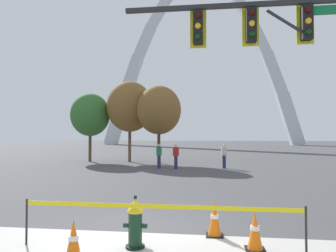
{
  "coord_description": "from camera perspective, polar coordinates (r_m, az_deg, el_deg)",
  "views": [
    {
      "loc": [
        1.58,
        -6.83,
        2.13
      ],
      "look_at": [
        0.06,
        5.0,
        2.5
      ],
      "focal_mm": 33.08,
      "sensor_mm": 36.0,
      "label": 1
    }
  ],
  "objects": [
    {
      "name": "ground_plane",
      "position": [
        7.32,
        -5.77,
        -18.69
      ],
      "size": [
        240.0,
        240.0,
        0.0
      ],
      "primitive_type": "plane",
      "color": "#474749"
    },
    {
      "name": "fire_hydrant",
      "position": [
        6.19,
        -6.04,
        -17.37
      ],
      "size": [
        0.46,
        0.48,
        0.99
      ],
      "color": "black",
      "rests_on": "ground"
    },
    {
      "name": "caution_tape_barrier",
      "position": [
        5.95,
        -1.8,
        -16.47
      ],
      "size": [
        5.24,
        0.04,
        0.9
      ],
      "color": "#232326",
      "rests_on": "ground"
    },
    {
      "name": "traffic_cone_by_hydrant",
      "position": [
        6.92,
        8.57,
        -16.61
      ],
      "size": [
        0.36,
        0.36,
        0.73
      ],
      "color": "black",
      "rests_on": "ground"
    },
    {
      "name": "traffic_cone_mid_sidewalk",
      "position": [
        6.28,
        15.72,
        -18.12
      ],
      "size": [
        0.36,
        0.36,
        0.73
      ],
      "color": "black",
      "rests_on": "ground"
    },
    {
      "name": "traffic_cone_curb_edge",
      "position": [
        5.75,
        -17.02,
        -19.65
      ],
      "size": [
        0.36,
        0.36,
        0.73
      ],
      "color": "black",
      "rests_on": "ground"
    },
    {
      "name": "traffic_signal_gantry",
      "position": [
        8.84,
        22.06,
        12.33
      ],
      "size": [
        6.42,
        0.44,
        6.0
      ],
      "color": "#232326",
      "rests_on": "ground"
    },
    {
      "name": "monument_arch",
      "position": [
        73.68,
        6.01,
        10.52
      ],
      "size": [
        45.68,
        2.71,
        40.8
      ],
      "color": "silver",
      "rests_on": "ground"
    },
    {
      "name": "tree_far_left",
      "position": [
        26.39,
        -14.13,
        2.01
      ],
      "size": [
        3.21,
        3.21,
        5.62
      ],
      "color": "brown",
      "rests_on": "ground"
    },
    {
      "name": "tree_left_mid",
      "position": [
        25.46,
        -7.05,
        3.56
      ],
      "size": [
        3.75,
        3.75,
        6.56
      ],
      "color": "brown",
      "rests_on": "ground"
    },
    {
      "name": "tree_center_left",
      "position": [
        23.83,
        -1.69,
        2.94
      ],
      "size": [
        3.42,
        3.42,
        5.98
      ],
      "color": "#473323",
      "rests_on": "ground"
    },
    {
      "name": "pedestrian_walking_left",
      "position": [
        20.16,
        -1.67,
        -5.51
      ],
      "size": [
        0.37,
        0.27,
        1.59
      ],
      "color": "#232847",
      "rests_on": "ground"
    },
    {
      "name": "pedestrian_standing_center",
      "position": [
        19.83,
        1.46,
        -5.57
      ],
      "size": [
        0.39,
        0.37,
        1.59
      ],
      "color": "#232847",
      "rests_on": "ground"
    },
    {
      "name": "pedestrian_walking_right",
      "position": [
        20.52,
        10.31,
        -5.41
      ],
      "size": [
        0.36,
        0.24,
        1.59
      ],
      "color": "#232847",
      "rests_on": "ground"
    }
  ]
}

